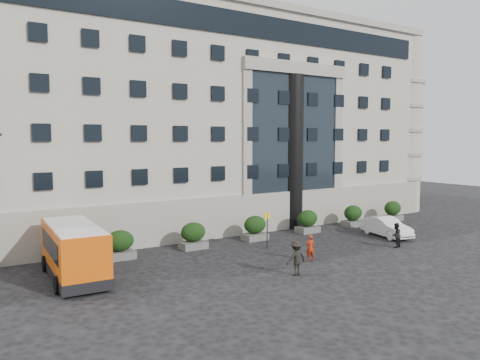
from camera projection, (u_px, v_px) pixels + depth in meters
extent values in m
plane|color=black|center=(239.00, 280.00, 25.30)|extent=(120.00, 120.00, 0.00)
cube|color=#A5A091|center=(170.00, 125.00, 46.18)|extent=(44.00, 24.00, 18.00)
cylinder|color=black|center=(293.00, 152.00, 39.83)|extent=(1.80, 1.80, 13.00)
cube|color=#545452|center=(120.00, 255.00, 29.66)|extent=(1.80, 1.20, 0.50)
ellipsoid|color=black|center=(120.00, 241.00, 29.58)|extent=(1.80, 1.26, 1.34)
cube|color=#545452|center=(193.00, 245.00, 32.46)|extent=(1.80, 1.20, 0.50)
ellipsoid|color=black|center=(193.00, 232.00, 32.38)|extent=(1.80, 1.26, 1.34)
cube|color=#545452|center=(255.00, 237.00, 35.26)|extent=(1.80, 1.20, 0.50)
ellipsoid|color=black|center=(255.00, 225.00, 35.18)|extent=(1.80, 1.26, 1.34)
cube|color=#545452|center=(307.00, 230.00, 38.06)|extent=(1.80, 1.20, 0.50)
ellipsoid|color=black|center=(308.00, 218.00, 37.98)|extent=(1.80, 1.26, 1.34)
cube|color=#545452|center=(353.00, 223.00, 40.86)|extent=(1.80, 1.20, 0.50)
ellipsoid|color=black|center=(353.00, 213.00, 40.78)|extent=(1.80, 1.26, 1.34)
cube|color=#545452|center=(392.00, 218.00, 43.66)|extent=(1.80, 1.20, 0.50)
ellipsoid|color=black|center=(393.00, 208.00, 43.58)|extent=(1.80, 1.26, 1.34)
cylinder|color=#262628|center=(267.00, 231.00, 32.34)|extent=(0.08, 0.08, 2.50)
cube|color=yellow|center=(267.00, 216.00, 32.25)|extent=(0.50, 0.06, 0.45)
cube|color=#D9520A|center=(74.00, 247.00, 25.39)|extent=(2.76, 7.15, 2.37)
cube|color=black|center=(75.00, 270.00, 25.50)|extent=(2.81, 7.19, 0.55)
cube|color=black|center=(74.00, 243.00, 25.37)|extent=(2.75, 5.61, 1.06)
cube|color=silver|center=(73.00, 227.00, 25.29)|extent=(2.63, 6.79, 0.18)
cylinder|color=black|center=(58.00, 285.00, 22.96)|extent=(0.33, 0.91, 0.90)
cylinder|color=black|center=(107.00, 278.00, 24.15)|extent=(0.33, 0.91, 0.90)
cylinder|color=black|center=(45.00, 264.00, 26.85)|extent=(0.33, 0.91, 0.90)
cylinder|color=black|center=(88.00, 258.00, 28.04)|extent=(0.33, 0.91, 0.90)
imported|color=white|center=(386.00, 227.00, 36.49)|extent=(2.42, 4.83, 1.52)
imported|color=maroon|center=(310.00, 248.00, 29.22)|extent=(0.70, 0.58, 1.64)
imported|color=black|center=(396.00, 235.00, 32.77)|extent=(0.99, 0.86, 1.74)
imported|color=black|center=(296.00, 258.00, 26.07)|extent=(1.27, 0.73, 1.97)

